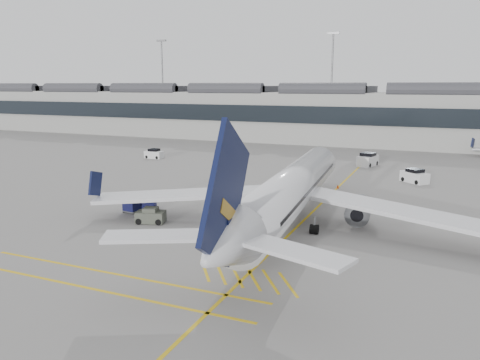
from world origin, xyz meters
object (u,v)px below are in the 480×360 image
at_px(airliner_main, 290,191).
at_px(pushback_tug, 151,216).
at_px(ramp_agent_b, 232,206).
at_px(ramp_agent_a, 231,208).
at_px(belt_loader, 237,218).
at_px(baggage_cart_a, 220,208).

xyz_separation_m(airliner_main, pushback_tug, (-12.09, -4.43, -2.55)).
relative_size(airliner_main, ramp_agent_b, 21.71).
bearing_deg(pushback_tug, ramp_agent_a, 23.06).
bearing_deg(belt_loader, baggage_cart_a, 142.87).
bearing_deg(belt_loader, ramp_agent_b, 118.22).
xyz_separation_m(baggage_cart_a, ramp_agent_b, (0.99, 0.77, 0.09)).
bearing_deg(baggage_cart_a, ramp_agent_a, 16.83).
relative_size(airliner_main, ramp_agent_a, 24.71).
bearing_deg(ramp_agent_a, baggage_cart_a, 156.35).
height_order(belt_loader, baggage_cart_a, belt_loader).
distance_m(ramp_agent_a, pushback_tug, 7.77).
bearing_deg(baggage_cart_a, ramp_agent_b, 32.41).
xyz_separation_m(airliner_main, belt_loader, (-4.59, -1.58, -2.65)).
relative_size(belt_loader, ramp_agent_b, 2.49).
xyz_separation_m(ramp_agent_a, pushback_tug, (-6.02, -4.91, -0.18)).
bearing_deg(ramp_agent_a, belt_loader, -100.40).
xyz_separation_m(baggage_cart_a, pushback_tug, (-4.97, -4.48, -0.21)).
xyz_separation_m(airliner_main, baggage_cart_a, (-7.12, 0.04, -2.35)).
bearing_deg(pushback_tug, belt_loader, 4.71).
relative_size(airliner_main, baggage_cart_a, 25.24).
distance_m(ramp_agent_a, ramp_agent_b, 0.36).
bearing_deg(pushback_tug, airliner_main, 4.01).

